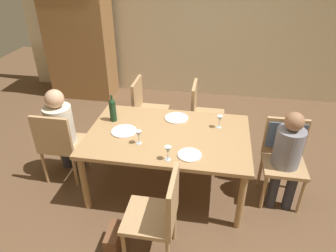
# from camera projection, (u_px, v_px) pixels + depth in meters

# --- Properties ---
(ground_plane) EXTENTS (10.00, 10.00, 0.00)m
(ground_plane) POSITION_uv_depth(u_px,v_px,m) (168.00, 185.00, 3.67)
(ground_plane) COLOR brown
(rear_room_partition) EXTENTS (6.40, 0.12, 2.70)m
(rear_room_partition) POSITION_uv_depth(u_px,v_px,m) (195.00, 20.00, 5.32)
(rear_room_partition) COLOR beige
(rear_room_partition) RESTS_ON ground_plane
(armoire_cabinet) EXTENTS (1.18, 0.62, 2.18)m
(armoire_cabinet) POSITION_uv_depth(u_px,v_px,m) (79.00, 36.00, 5.35)
(armoire_cabinet) COLOR olive
(armoire_cabinet) RESTS_ON ground_plane
(dining_table) EXTENTS (1.74, 1.13, 0.72)m
(dining_table) POSITION_uv_depth(u_px,v_px,m) (168.00, 140.00, 3.33)
(dining_table) COLOR #A87F51
(dining_table) RESTS_ON ground_plane
(chair_left_end) EXTENTS (0.44, 0.44, 0.92)m
(chair_left_end) POSITION_uv_depth(u_px,v_px,m) (59.00, 142.00, 3.50)
(chair_left_end) COLOR tan
(chair_left_end) RESTS_ON ground_plane
(chair_right_end) EXTENTS (0.44, 0.46, 0.92)m
(chair_right_end) POSITION_uv_depth(u_px,v_px,m) (284.00, 148.00, 3.29)
(chair_right_end) COLOR tan
(chair_right_end) RESTS_ON ground_plane
(chair_far_right) EXTENTS (0.44, 0.44, 0.92)m
(chair_far_right) POSITION_uv_depth(u_px,v_px,m) (202.00, 111.00, 4.15)
(chair_far_right) COLOR tan
(chair_far_right) RESTS_ON ground_plane
(chair_far_left) EXTENTS (0.44, 0.44, 0.92)m
(chair_far_left) POSITION_uv_depth(u_px,v_px,m) (145.00, 107.00, 4.26)
(chair_far_left) COLOR tan
(chair_far_left) RESTS_ON ground_plane
(chair_near) EXTENTS (0.44, 0.44, 0.92)m
(chair_near) POSITION_uv_depth(u_px,v_px,m) (159.00, 213.00, 2.58)
(chair_near) COLOR tan
(chair_near) RESTS_ON ground_plane
(person_woman_host) EXTENTS (0.31, 0.36, 1.15)m
(person_woman_host) POSITION_uv_depth(u_px,v_px,m) (62.00, 128.00, 3.53)
(person_woman_host) COLOR #33333D
(person_woman_host) RESTS_ON ground_plane
(person_man_bearded) EXTENTS (0.29, 0.33, 1.09)m
(person_man_bearded) POSITION_uv_depth(u_px,v_px,m) (288.00, 153.00, 3.14)
(person_man_bearded) COLOR #33333D
(person_man_bearded) RESTS_ON ground_plane
(wine_bottle_tall_green) EXTENTS (0.08, 0.08, 0.32)m
(wine_bottle_tall_green) POSITION_uv_depth(u_px,v_px,m) (113.00, 109.00, 3.48)
(wine_bottle_tall_green) COLOR #19381E
(wine_bottle_tall_green) RESTS_ON dining_table
(wine_glass_near_left) EXTENTS (0.07, 0.07, 0.15)m
(wine_glass_near_left) POSITION_uv_depth(u_px,v_px,m) (220.00, 119.00, 3.36)
(wine_glass_near_left) COLOR silver
(wine_glass_near_left) RESTS_ON dining_table
(wine_glass_centre) EXTENTS (0.07, 0.07, 0.15)m
(wine_glass_centre) POSITION_uv_depth(u_px,v_px,m) (168.00, 150.00, 2.85)
(wine_glass_centre) COLOR silver
(wine_glass_centre) RESTS_ON dining_table
(wine_glass_near_right) EXTENTS (0.07, 0.07, 0.15)m
(wine_glass_near_right) POSITION_uv_depth(u_px,v_px,m) (139.00, 135.00, 3.09)
(wine_glass_near_right) COLOR silver
(wine_glass_near_right) RESTS_ON dining_table
(dinner_plate_host) EXTENTS (0.28, 0.28, 0.01)m
(dinner_plate_host) POSITION_uv_depth(u_px,v_px,m) (124.00, 131.00, 3.33)
(dinner_plate_host) COLOR white
(dinner_plate_host) RESTS_ON dining_table
(dinner_plate_guest_left) EXTENTS (0.28, 0.28, 0.01)m
(dinner_plate_guest_left) POSITION_uv_depth(u_px,v_px,m) (177.00, 118.00, 3.58)
(dinner_plate_guest_left) COLOR white
(dinner_plate_guest_left) RESTS_ON dining_table
(dinner_plate_guest_right) EXTENTS (0.23, 0.23, 0.01)m
(dinner_plate_guest_right) POSITION_uv_depth(u_px,v_px,m) (190.00, 155.00, 2.96)
(dinner_plate_guest_right) COLOR white
(dinner_plate_guest_right) RESTS_ON dining_table
(handbag) EXTENTS (0.12, 0.28, 0.22)m
(handbag) POSITION_uv_depth(u_px,v_px,m) (114.00, 239.00, 2.86)
(handbag) COLOR brown
(handbag) RESTS_ON ground_plane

